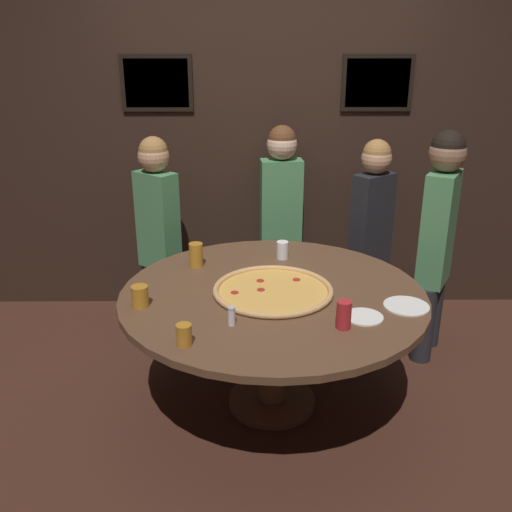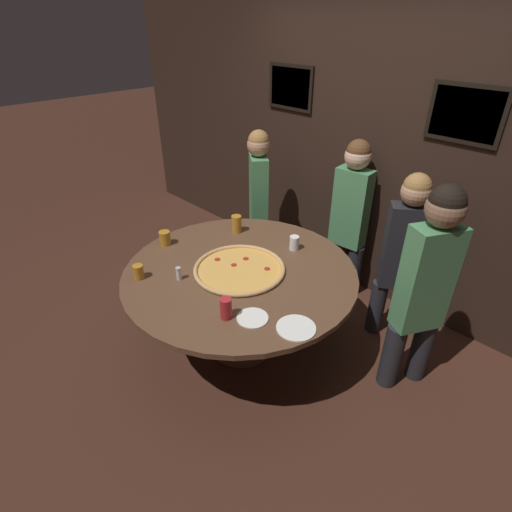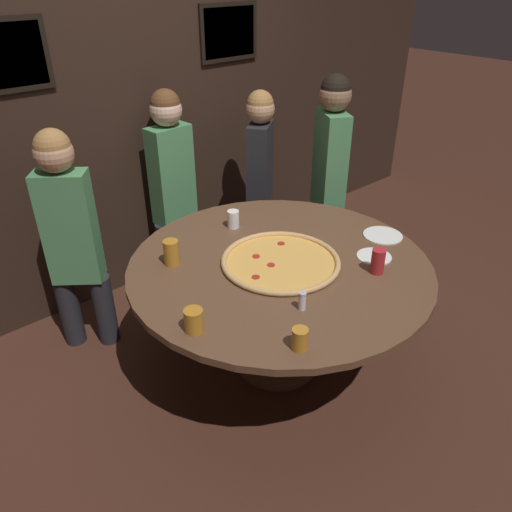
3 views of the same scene
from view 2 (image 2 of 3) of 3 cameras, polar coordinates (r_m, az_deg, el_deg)
ground_plane at (r=3.39m, az=-2.02°, el=-12.51°), size 24.00×24.00×0.00m
back_wall at (r=3.72m, az=14.68°, el=14.20°), size 6.40×0.08×2.60m
dining_table at (r=2.99m, az=-2.24°, el=-3.91°), size 1.71×1.71×0.74m
giant_pizza at (r=2.91m, az=-2.35°, el=-1.87°), size 0.67×0.67×0.03m
drink_cup_front_edge at (r=2.93m, az=-16.44°, el=-2.17°), size 0.07×0.07×0.10m
drink_cup_beside_pizza at (r=3.30m, az=-12.88°, el=2.51°), size 0.09×0.09×0.11m
drink_cup_near_left at (r=3.40m, az=-2.79°, el=4.61°), size 0.09×0.09×0.15m
drink_cup_by_shaker at (r=2.46m, az=-4.32°, el=-7.46°), size 0.07×0.07×0.14m
drink_cup_far_right at (r=3.16m, az=5.48°, el=1.88°), size 0.07×0.07×0.11m
white_plate_beside_cup at (r=2.49m, az=-0.50°, el=-8.84°), size 0.20×0.20×0.01m
white_plate_left_side at (r=2.43m, az=5.75°, el=-10.17°), size 0.24×0.24×0.01m
condiment_shaker at (r=2.85m, az=-10.99°, el=-2.46°), size 0.04×0.04×0.10m
diner_centre_back at (r=3.24m, az=20.26°, el=0.77°), size 0.36×0.31×1.41m
diner_side_right at (r=3.67m, az=13.34°, el=6.24°), size 0.38×0.22×1.47m
diner_far_right at (r=3.98m, az=0.35°, el=8.85°), size 0.36×0.33×1.44m
diner_far_left at (r=2.78m, az=23.03°, el=-3.56°), size 0.31×0.40×1.54m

